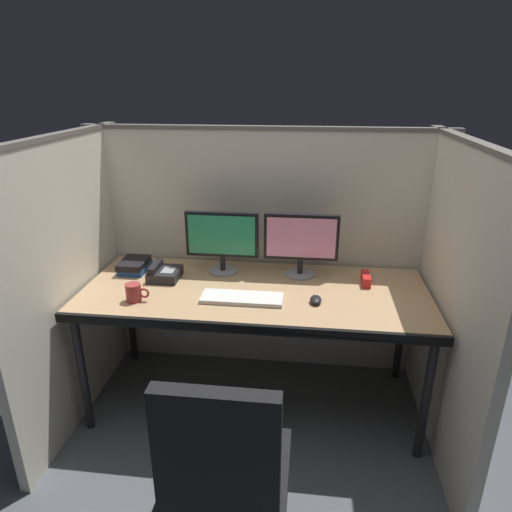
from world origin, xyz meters
name	(u,v)px	position (x,y,z in m)	size (l,w,h in m)	color
ground_plane	(248,434)	(0.00, 0.00, 0.00)	(8.00, 8.00, 0.00)	#4C5156
cubicle_partition_rear	(263,253)	(0.00, 0.74, 0.79)	(2.21, 0.06, 1.57)	beige
cubicle_partition_left	(74,280)	(-0.99, 0.20, 0.79)	(0.06, 1.41, 1.57)	beige
cubicle_partition_right	(448,299)	(0.99, 0.20, 0.79)	(0.06, 1.41, 1.57)	beige
desk	(255,299)	(0.00, 0.29, 0.69)	(1.90, 0.80, 0.74)	tan
office_chair	(227,505)	(0.02, -0.75, 0.36)	(0.52, 0.52, 0.97)	black
monitor_left	(222,238)	(-0.22, 0.52, 0.96)	(0.43, 0.17, 0.37)	gray
monitor_right	(301,241)	(0.24, 0.53, 0.96)	(0.43, 0.17, 0.37)	gray
keyboard_main	(242,298)	(-0.05, 0.17, 0.75)	(0.43, 0.15, 0.02)	silver
computer_mouse	(316,300)	(0.33, 0.18, 0.76)	(0.06, 0.10, 0.04)	black
coffee_mug	(134,292)	(-0.61, 0.09, 0.79)	(0.13, 0.08, 0.09)	#993333
book_stack	(134,265)	(-0.76, 0.48, 0.78)	(0.15, 0.22, 0.07)	#1E478C
red_stapler	(366,279)	(0.61, 0.46, 0.77)	(0.04, 0.15, 0.06)	red
desk_phone	(164,273)	(-0.54, 0.39, 0.77)	(0.17, 0.19, 0.09)	black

